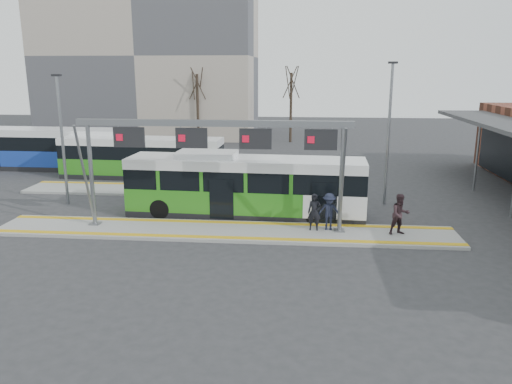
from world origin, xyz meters
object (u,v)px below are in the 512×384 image
(passenger_a, at_px, (314,212))
(passenger_c, at_px, (329,212))
(hero_bus, at_px, (245,187))
(gantry, at_px, (216,143))
(passenger_b, at_px, (400,214))

(passenger_a, height_order, passenger_c, passenger_c)
(hero_bus, height_order, passenger_a, hero_bus)
(passenger_c, bearing_deg, passenger_a, -170.23)
(gantry, distance_m, passenger_c, 6.27)
(gantry, bearing_deg, passenger_c, 2.27)
(hero_bus, distance_m, passenger_a, 4.51)
(passenger_c, bearing_deg, passenger_b, -6.05)
(gantry, bearing_deg, passenger_a, 1.24)
(hero_bus, height_order, passenger_b, hero_bus)
(passenger_a, relative_size, passenger_c, 0.98)
(gantry, bearing_deg, passenger_b, -1.13)
(hero_bus, bearing_deg, gantry, -108.03)
(hero_bus, xyz_separation_m, passenger_a, (3.62, -2.64, -0.54))
(passenger_a, bearing_deg, passenger_c, 11.32)
(hero_bus, relative_size, passenger_c, 7.01)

